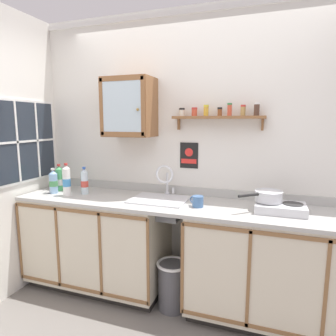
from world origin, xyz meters
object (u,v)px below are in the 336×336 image
(hot_plate_stove, at_px, (280,208))
(mug, at_px, (198,201))
(bottle_soda_green_3, at_px, (59,179))
(wall_cabinet, at_px, (129,107))
(sink, at_px, (160,203))
(bottle_water_blue_1, at_px, (53,182))
(bottle_water_clear_2, at_px, (85,182))
(bottle_opaque_white_0, at_px, (67,181))
(trash_bin, at_px, (172,285))
(warning_sign, at_px, (189,156))
(saucepan, at_px, (268,196))

(hot_plate_stove, bearing_deg, mug, -173.77)
(bottle_soda_green_3, height_order, wall_cabinet, wall_cabinet)
(hot_plate_stove, height_order, bottle_soda_green_3, bottle_soda_green_3)
(sink, relative_size, mug, 4.02)
(bottle_water_blue_1, bearing_deg, bottle_water_clear_2, 14.32)
(bottle_opaque_white_0, bearing_deg, sink, 9.87)
(mug, bearing_deg, trash_bin, -166.00)
(bottle_water_blue_1, height_order, warning_sign, warning_sign)
(bottle_soda_green_3, bearing_deg, bottle_water_blue_1, -81.37)
(saucepan, bearing_deg, wall_cabinet, 174.12)
(hot_plate_stove, xyz_separation_m, saucepan, (-0.09, 0.02, 0.08))
(bottle_opaque_white_0, bearing_deg, bottle_water_clear_2, 46.45)
(sink, xyz_separation_m, mug, (0.37, -0.11, 0.07))
(hot_plate_stove, distance_m, saucepan, 0.13)
(mug, bearing_deg, saucepan, 9.02)
(saucepan, bearing_deg, bottle_water_clear_2, -179.50)
(warning_sign, bearing_deg, bottle_soda_green_3, -168.35)
(bottle_opaque_white_0, distance_m, bottle_soda_green_3, 0.26)
(bottle_opaque_white_0, height_order, mug, bottle_opaque_white_0)
(sink, distance_m, trash_bin, 0.72)
(saucepan, distance_m, warning_sign, 0.82)
(bottle_water_blue_1, distance_m, mug, 1.44)
(mug, bearing_deg, wall_cabinet, 163.11)
(saucepan, height_order, bottle_soda_green_3, bottle_soda_green_3)
(saucepan, xyz_separation_m, mug, (-0.55, -0.09, -0.07))
(saucepan, bearing_deg, mug, -170.98)
(warning_sign, bearing_deg, bottle_opaque_white_0, -158.94)
(sink, distance_m, saucepan, 0.93)
(saucepan, xyz_separation_m, bottle_water_clear_2, (-1.69, -0.01, -0.00))
(saucepan, height_order, warning_sign, warning_sign)
(bottle_water_blue_1, bearing_deg, trash_bin, -2.07)
(bottle_water_clear_2, distance_m, trash_bin, 1.26)
(hot_plate_stove, bearing_deg, wall_cabinet, 173.82)
(sink, relative_size, saucepan, 1.52)
(sink, distance_m, bottle_opaque_white_0, 0.91)
(wall_cabinet, relative_size, trash_bin, 1.26)
(saucepan, xyz_separation_m, warning_sign, (-0.72, 0.28, 0.26))
(hot_plate_stove, height_order, saucepan, saucepan)
(trash_bin, bearing_deg, warning_sign, 86.50)
(bottle_water_blue_1, bearing_deg, wall_cabinet, 16.90)
(warning_sign, distance_m, trash_bin, 1.16)
(bottle_water_blue_1, relative_size, bottle_water_clear_2, 0.94)
(warning_sign, bearing_deg, trash_bin, -93.50)
(hot_plate_stove, distance_m, trash_bin, 1.13)
(bottle_water_blue_1, bearing_deg, sink, 5.93)
(mug, xyz_separation_m, trash_bin, (-0.20, -0.05, -0.75))
(bottle_water_blue_1, distance_m, trash_bin, 1.49)
(mug, bearing_deg, bottle_soda_green_3, 175.97)
(wall_cabinet, height_order, trash_bin, wall_cabinet)
(sink, relative_size, hot_plate_stove, 1.33)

